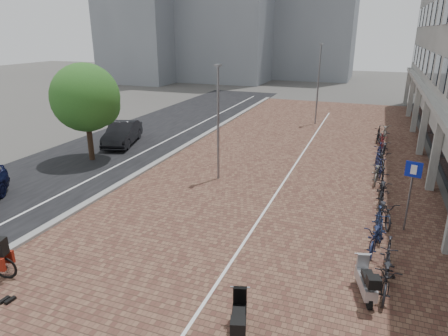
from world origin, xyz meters
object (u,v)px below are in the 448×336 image
Objects in this scene: car_dark at (122,133)px; scooter_front at (366,280)px; parking_sign at (411,185)px; scooter_mid at (239,320)px.

car_dark reaches higher than scooter_front.
scooter_front is 4.95m from parking_sign.
car_dark is at bearing 129.75° from scooter_front.
car_dark is 2.87× the size of scooter_front.
scooter_front is 0.97× the size of scooter_mid.
car_dark is 2.78× the size of scooter_mid.
parking_sign is at bearing 45.24° from scooter_mid.
scooter_mid is 8.52m from parking_sign.
scooter_front is 3.94m from scooter_mid.
parking_sign is at bearing 60.30° from scooter_front.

